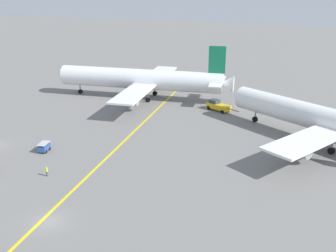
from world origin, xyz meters
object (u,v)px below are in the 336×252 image
Objects in this scene: airliner_at_gate_left at (141,79)px; gse_baggage_cart_trailing at (44,147)px; pushback_tug at (218,106)px; ground_crew_ramp_agent_by_cones at (47,171)px; airliner_being_pushed at (331,122)px.

airliner_at_gate_left reaches higher than gse_baggage_cart_trailing.
pushback_tug is 44.47m from gse_baggage_cart_trailing.
airliner_at_gate_left is at bearing 98.43° from ground_crew_ramp_agent_by_cones.
pushback_tug is 5.60× the size of ground_crew_ramp_agent_by_cones.
airliner_at_gate_left is 23.46m from pushback_tug.
pushback_tug is (-26.41, 13.46, -3.70)m from airliner_being_pushed.
airliner_at_gate_left is 16.95× the size of gse_baggage_cart_trailing.
airliner_at_gate_left is 49.29m from ground_crew_ramp_agent_by_cones.
ground_crew_ramp_agent_by_cones is (7.20, -48.56, -4.48)m from airliner_at_gate_left.
airliner_being_pushed is at bearing -27.01° from pushback_tug.
airliner_being_pushed reaches higher than airliner_at_gate_left.
gse_baggage_cart_trailing is 10.76m from ground_crew_ramp_agent_by_cones.
pushback_tug is at bearing -6.41° from airliner_at_gate_left.
ground_crew_ramp_agent_by_cones is at bearing -142.36° from airliner_being_pushed.
airliner_being_pushed is (49.36, -16.04, -0.41)m from airliner_at_gate_left.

